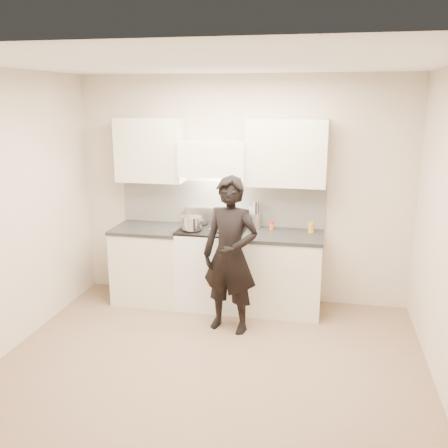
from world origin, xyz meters
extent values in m
plane|color=#7F644D|center=(0.00, 0.00, 0.00)|extent=(4.00, 4.00, 0.00)
cube|color=beige|center=(0.00, 1.75, 1.35)|extent=(4.00, 0.04, 2.70)
cube|color=beige|center=(0.00, -1.75, 1.35)|extent=(4.00, 0.04, 2.70)
cube|color=beige|center=(-2.00, 0.00, 1.35)|extent=(0.04, 3.50, 2.70)
cube|color=white|center=(0.00, 0.00, 2.69)|extent=(4.00, 3.50, 0.02)
cube|color=white|center=(-0.25, 1.74, 1.19)|extent=(2.50, 0.02, 0.53)
cube|color=silver|center=(-0.30, 1.70, 1.03)|extent=(0.76, 0.08, 0.20)
cube|color=white|center=(-0.30, 1.55, 1.75)|extent=(0.76, 0.40, 0.40)
cylinder|color=silver|center=(-0.30, 1.37, 1.57)|extent=(0.66, 0.02, 0.02)
cube|color=beige|center=(0.53, 1.58, 1.83)|extent=(0.90, 0.33, 0.75)
cube|color=beige|center=(-1.08, 1.58, 1.83)|extent=(0.80, 0.33, 0.75)
cube|color=beige|center=(0.13, 1.73, 1.10)|extent=(0.08, 0.01, 0.12)
cube|color=white|center=(-0.30, 1.43, 0.46)|extent=(0.76, 0.65, 0.92)
cube|color=black|center=(-0.30, 1.43, 0.93)|extent=(0.76, 0.65, 0.02)
cube|color=silver|center=(-0.14, 1.54, 0.95)|extent=(0.36, 0.34, 0.01)
cylinder|color=silver|center=(-0.30, 1.13, 0.78)|extent=(0.62, 0.02, 0.02)
cylinder|color=black|center=(-0.48, 1.28, 0.95)|extent=(0.18, 0.18, 0.01)
cylinder|color=black|center=(-0.12, 1.28, 0.95)|extent=(0.18, 0.18, 0.01)
cylinder|color=black|center=(-0.48, 1.57, 0.95)|extent=(0.18, 0.18, 0.01)
cylinder|color=black|center=(-0.12, 1.57, 0.95)|extent=(0.18, 0.18, 0.01)
cube|color=beige|center=(0.53, 1.43, 0.44)|extent=(0.90, 0.65, 0.88)
cube|color=black|center=(0.53, 1.43, 0.90)|extent=(0.92, 0.67, 0.04)
cube|color=beige|center=(-1.08, 1.43, 0.44)|extent=(0.80, 0.65, 0.88)
cube|color=black|center=(-1.08, 1.43, 0.90)|extent=(0.82, 0.67, 0.04)
ellipsoid|color=silver|center=(-0.10, 1.57, 1.05)|extent=(0.32, 0.32, 0.17)
torus|color=silver|center=(-0.10, 1.57, 1.09)|extent=(0.33, 0.33, 0.01)
ellipsoid|color=beige|center=(-0.10, 1.57, 1.04)|extent=(0.18, 0.18, 0.08)
cylinder|color=white|center=(-0.15, 1.44, 1.14)|extent=(0.04, 0.23, 0.17)
cylinder|color=silver|center=(-0.50, 1.28, 1.03)|extent=(0.30, 0.30, 0.15)
cube|color=silver|center=(-0.63, 1.33, 1.09)|extent=(0.05, 0.04, 0.01)
cube|color=silver|center=(-0.37, 1.23, 1.09)|extent=(0.05, 0.04, 0.01)
cylinder|color=silver|center=(0.18, 1.66, 1.01)|extent=(0.12, 0.12, 0.17)
cylinder|color=black|center=(0.21, 1.67, 1.09)|extent=(0.01, 0.01, 0.30)
cylinder|color=white|center=(0.20, 1.69, 1.09)|extent=(0.01, 0.01, 0.30)
cylinder|color=silver|center=(0.18, 1.69, 1.09)|extent=(0.01, 0.01, 0.30)
cylinder|color=black|center=(0.16, 1.68, 1.09)|extent=(0.01, 0.01, 0.30)
cylinder|color=silver|center=(0.15, 1.66, 1.09)|extent=(0.01, 0.01, 0.30)
cylinder|color=white|center=(0.17, 1.64, 1.09)|extent=(0.01, 0.01, 0.30)
cylinder|color=black|center=(0.19, 1.64, 1.09)|extent=(0.01, 0.01, 0.30)
cylinder|color=silver|center=(0.21, 1.65, 1.09)|extent=(0.01, 0.01, 0.30)
cylinder|color=orange|center=(0.38, 1.58, 0.96)|extent=(0.05, 0.05, 0.08)
cylinder|color=red|center=(0.38, 1.58, 1.01)|extent=(0.05, 0.05, 0.03)
cylinder|color=#B78722|center=(0.84, 1.56, 0.98)|extent=(0.07, 0.07, 0.12)
imported|color=black|center=(0.04, 0.80, 0.83)|extent=(0.68, 0.52, 1.66)
camera|label=1|loc=(0.97, -4.07, 2.43)|focal=40.00mm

